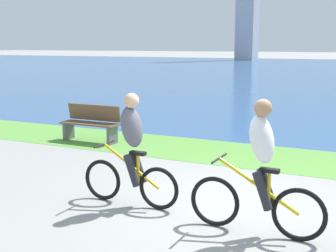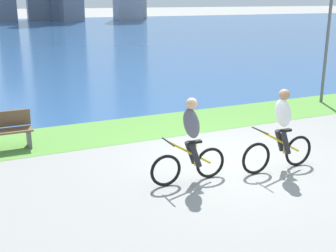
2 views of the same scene
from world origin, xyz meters
name	(u,v)px [view 2 (image 2 of 2)]	position (x,y,z in m)	size (l,w,h in m)	color
ground_plane	(230,161)	(0.00, 0.00, 0.00)	(300.00, 300.00, 0.00)	gray
grass_strip_bayside	(169,124)	(0.00, 3.20, 0.00)	(120.00, 2.23, 0.01)	#59933D
bay_water_surface	(21,34)	(0.00, 38.84, 0.00)	(300.00, 69.04, 0.00)	#2D568C
cyclist_lead	(190,141)	(-1.28, -0.59, 0.83)	(1.59, 0.52, 1.67)	black
cyclist_trailing	(281,131)	(0.68, -0.81, 0.84)	(1.74, 0.52, 1.71)	black
lamppost_tall	(329,26)	(5.92, 3.51, 2.56)	(0.28, 0.28, 3.92)	#595960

